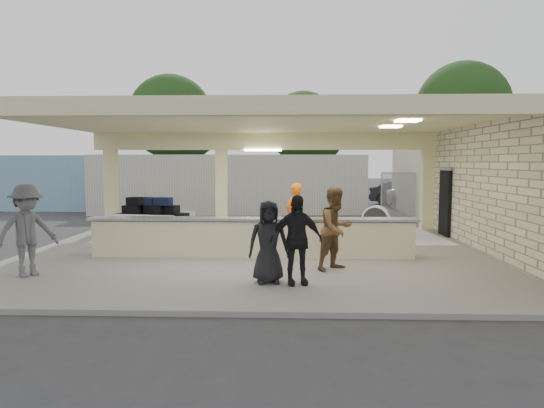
{
  "coord_description": "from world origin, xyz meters",
  "views": [
    {
      "loc": [
        0.92,
        -12.51,
        2.48
      ],
      "look_at": [
        0.44,
        1.0,
        1.3
      ],
      "focal_mm": 32.0,
      "sensor_mm": 36.0,
      "label": 1
    }
  ],
  "objects_px": {
    "baggage_counter": "(252,237)",
    "passenger_a": "(336,229)",
    "car_dark": "(409,193)",
    "car_white_a": "(436,195)",
    "car_white_b": "(520,193)",
    "container_white": "(229,184)",
    "luggage_cart": "(150,216)",
    "container_blue": "(75,183)",
    "drum_fan": "(376,220)",
    "passenger_b": "(296,240)",
    "passenger_c": "(27,231)",
    "baggage_handler": "(295,216)",
    "passenger_d": "(268,242)"
  },
  "relations": [
    {
      "from": "baggage_counter",
      "to": "passenger_a",
      "type": "height_order",
      "value": "passenger_a"
    },
    {
      "from": "passenger_a",
      "to": "car_dark",
      "type": "xyz_separation_m",
      "value": [
        5.73,
        16.93,
        -0.32
      ]
    },
    {
      "from": "car_white_a",
      "to": "passenger_a",
      "type": "bearing_deg",
      "value": 173.33
    },
    {
      "from": "baggage_counter",
      "to": "car_white_b",
      "type": "xyz_separation_m",
      "value": [
        13.24,
        14.19,
        0.21
      ]
    },
    {
      "from": "car_white_b",
      "to": "container_white",
      "type": "xyz_separation_m",
      "value": [
        -15.22,
        -2.84,
        0.6
      ]
    },
    {
      "from": "luggage_cart",
      "to": "passenger_a",
      "type": "height_order",
      "value": "passenger_a"
    },
    {
      "from": "passenger_a",
      "to": "container_blue",
      "type": "relative_size",
      "value": 0.17
    },
    {
      "from": "car_dark",
      "to": "container_white",
      "type": "height_order",
      "value": "container_white"
    },
    {
      "from": "car_white_b",
      "to": "container_blue",
      "type": "bearing_deg",
      "value": 76.81
    },
    {
      "from": "car_white_a",
      "to": "car_white_b",
      "type": "xyz_separation_m",
      "value": [
        4.53,
        0.23,
        0.09
      ]
    },
    {
      "from": "luggage_cart",
      "to": "drum_fan",
      "type": "distance_m",
      "value": 7.07
    },
    {
      "from": "drum_fan",
      "to": "container_white",
      "type": "distance_m",
      "value": 9.75
    },
    {
      "from": "baggage_counter",
      "to": "car_dark",
      "type": "height_order",
      "value": "car_dark"
    },
    {
      "from": "passenger_b",
      "to": "passenger_c",
      "type": "xyz_separation_m",
      "value": [
        -5.56,
        0.46,
        0.08
      ]
    },
    {
      "from": "baggage_counter",
      "to": "baggage_handler",
      "type": "height_order",
      "value": "baggage_handler"
    },
    {
      "from": "luggage_cart",
      "to": "container_blue",
      "type": "xyz_separation_m",
      "value": [
        -6.89,
        10.27,
        0.57
      ]
    },
    {
      "from": "luggage_cart",
      "to": "passenger_a",
      "type": "bearing_deg",
      "value": -22.9
    },
    {
      "from": "luggage_cart",
      "to": "baggage_handler",
      "type": "relative_size",
      "value": 1.38
    },
    {
      "from": "baggage_counter",
      "to": "passenger_c",
      "type": "xyz_separation_m",
      "value": [
        -4.5,
        -2.27,
        0.47
      ]
    },
    {
      "from": "luggage_cart",
      "to": "car_white_b",
      "type": "height_order",
      "value": "car_white_b"
    },
    {
      "from": "baggage_counter",
      "to": "passenger_d",
      "type": "bearing_deg",
      "value": -78.82
    },
    {
      "from": "passenger_d",
      "to": "car_white_b",
      "type": "distance_m",
      "value": 21.09
    },
    {
      "from": "passenger_a",
      "to": "car_white_a",
      "type": "bearing_deg",
      "value": 27.38
    },
    {
      "from": "baggage_handler",
      "to": "passenger_c",
      "type": "relative_size",
      "value": 0.94
    },
    {
      "from": "passenger_c",
      "to": "car_white_a",
      "type": "height_order",
      "value": "passenger_c"
    },
    {
      "from": "passenger_d",
      "to": "drum_fan",
      "type": "bearing_deg",
      "value": 53.64
    },
    {
      "from": "baggage_handler",
      "to": "drum_fan",
      "type": "bearing_deg",
      "value": 172.27
    },
    {
      "from": "car_white_b",
      "to": "container_blue",
      "type": "height_order",
      "value": "container_blue"
    },
    {
      "from": "drum_fan",
      "to": "passenger_c",
      "type": "bearing_deg",
      "value": -123.96
    },
    {
      "from": "passenger_c",
      "to": "passenger_b",
      "type": "bearing_deg",
      "value": -53.78
    },
    {
      "from": "luggage_cart",
      "to": "passenger_b",
      "type": "relative_size",
      "value": 1.43
    },
    {
      "from": "baggage_counter",
      "to": "container_blue",
      "type": "height_order",
      "value": "container_blue"
    },
    {
      "from": "passenger_c",
      "to": "baggage_counter",
      "type": "bearing_deg",
      "value": -22.32
    },
    {
      "from": "baggage_counter",
      "to": "passenger_c",
      "type": "height_order",
      "value": "passenger_c"
    },
    {
      "from": "baggage_counter",
      "to": "container_blue",
      "type": "xyz_separation_m",
      "value": [
        -10.19,
        12.75,
        0.81
      ]
    },
    {
      "from": "passenger_a",
      "to": "car_white_b",
      "type": "bearing_deg",
      "value": 15.22
    },
    {
      "from": "car_dark",
      "to": "container_white",
      "type": "xyz_separation_m",
      "value": [
        -9.66,
        -4.18,
        0.71
      ]
    },
    {
      "from": "car_white_a",
      "to": "container_white",
      "type": "height_order",
      "value": "container_white"
    },
    {
      "from": "baggage_counter",
      "to": "car_dark",
      "type": "relative_size",
      "value": 1.97
    },
    {
      "from": "baggage_handler",
      "to": "passenger_b",
      "type": "relative_size",
      "value": 1.03
    },
    {
      "from": "car_white_b",
      "to": "car_dark",
      "type": "height_order",
      "value": "car_white_b"
    },
    {
      "from": "passenger_a",
      "to": "passenger_c",
      "type": "xyz_separation_m",
      "value": [
        -6.46,
        -0.87,
        0.05
      ]
    },
    {
      "from": "container_blue",
      "to": "luggage_cart",
      "type": "bearing_deg",
      "value": -54.73
    },
    {
      "from": "passenger_b",
      "to": "car_white_a",
      "type": "distance_m",
      "value": 18.35
    },
    {
      "from": "container_white",
      "to": "baggage_handler",
      "type": "bearing_deg",
      "value": -77.04
    },
    {
      "from": "luggage_cart",
      "to": "passenger_d",
      "type": "bearing_deg",
      "value": -39.68
    },
    {
      "from": "passenger_d",
      "to": "car_dark",
      "type": "distance_m",
      "value": 19.52
    },
    {
      "from": "passenger_b",
      "to": "drum_fan",
      "type": "bearing_deg",
      "value": 56.48
    },
    {
      "from": "passenger_a",
      "to": "car_dark",
      "type": "bearing_deg",
      "value": 32.41
    },
    {
      "from": "car_dark",
      "to": "passenger_d",
      "type": "bearing_deg",
      "value": -171.18
    }
  ]
}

